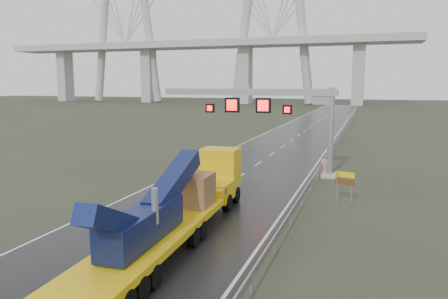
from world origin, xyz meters
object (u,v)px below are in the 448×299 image
(sign_gantry, at_px, (272,107))
(striped_barrier, at_px, (326,166))
(exit_sign_pair, at_px, (345,181))
(heavy_haul_truck, at_px, (185,201))

(sign_gantry, xyz_separation_m, striped_barrier, (4.35, 1.76, -5.05))
(exit_sign_pair, bearing_deg, striped_barrier, 117.13)
(sign_gantry, distance_m, striped_barrier, 6.90)
(exit_sign_pair, bearing_deg, sign_gantry, 144.46)
(sign_gantry, xyz_separation_m, exit_sign_pair, (6.40, -7.78, -4.13))
(exit_sign_pair, height_order, striped_barrier, exit_sign_pair)
(sign_gantry, relative_size, striped_barrier, 13.24)
(striped_barrier, bearing_deg, heavy_haul_truck, -83.89)
(heavy_haul_truck, distance_m, exit_sign_pair, 10.79)
(heavy_haul_truck, relative_size, exit_sign_pair, 8.32)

